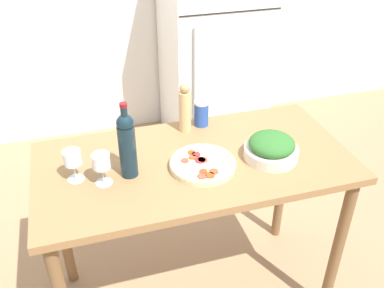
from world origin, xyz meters
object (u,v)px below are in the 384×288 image
homemade_pizza (203,164)px  pepper_mill (185,108)px  wine_glass_near (101,163)px  wine_glass_far (73,159)px  refrigerator (213,46)px  salad_bowl (271,148)px  wine_bottle (127,144)px  salt_canister (201,113)px

homemade_pizza → pepper_mill: bearing=87.5°
wine_glass_near → wine_glass_far: same height
refrigerator → wine_glass_near: size_ratio=11.55×
refrigerator → wine_glass_far: (-1.16, -1.59, 0.19)m
pepper_mill → salad_bowl: size_ratio=1.05×
wine_glass_far → pepper_mill: bearing=25.2°
salad_bowl → refrigerator: bearing=79.6°
wine_bottle → salt_canister: (0.42, 0.31, -0.09)m
wine_bottle → homemade_pizza: size_ratio=1.17×
wine_glass_far → pepper_mill: (0.55, 0.26, 0.02)m
wine_glass_far → salt_canister: wine_glass_far is taller
refrigerator → wine_glass_far: refrigerator is taller
wine_glass_near → homemade_pizza: (0.43, -0.01, -0.09)m
refrigerator → wine_bottle: size_ratio=4.84×
pepper_mill → salt_canister: pepper_mill is taller
refrigerator → salad_bowl: (-0.31, -1.67, 0.14)m
wine_glass_near → wine_glass_far: bearing=152.6°
wine_bottle → salad_bowl: 0.64m
wine_glass_near → pepper_mill: 0.54m
wine_bottle → salt_canister: wine_bottle is taller
wine_glass_near → salad_bowl: bearing=-1.9°
refrigerator → wine_bottle: refrigerator is taller
wine_glass_far → salad_bowl: wine_glass_far is taller
salt_canister → wine_glass_far: bearing=-155.9°
homemade_pizza → salad_bowl: bearing=-2.8°
wine_glass_near → wine_glass_far: 0.12m
pepper_mill → homemade_pizza: size_ratio=0.88×
salt_canister → salad_bowl: bearing=-60.3°
refrigerator → salt_canister: (-0.52, -1.30, 0.16)m
wine_bottle → wine_glass_far: 0.23m
refrigerator → wine_glass_far: 1.98m
homemade_pizza → salt_canister: salt_canister is taller
wine_bottle → pepper_mill: size_ratio=1.33×
wine_glass_far → salad_bowl: (0.85, -0.08, -0.05)m
wine_bottle → refrigerator: bearing=59.9°
pepper_mill → salt_canister: bearing=17.2°
wine_glass_near → salt_canister: (0.53, 0.34, -0.04)m
wine_glass_far → salt_canister: (0.64, 0.29, -0.04)m
wine_glass_far → refrigerator: bearing=53.9°
refrigerator → pepper_mill: size_ratio=6.43×
salad_bowl → salt_canister: bearing=119.7°
wine_glass_far → pepper_mill: 0.61m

